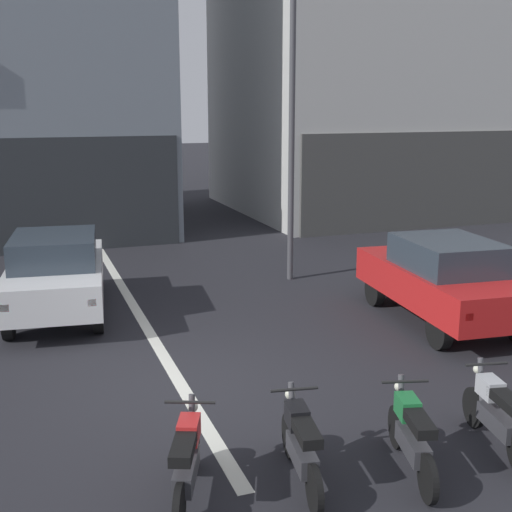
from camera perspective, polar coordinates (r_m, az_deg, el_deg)
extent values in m
plane|color=#232328|center=(10.12, -6.46, -11.01)|extent=(120.00, 120.00, 0.00)
cube|color=silver|center=(15.70, -11.57, -2.40)|extent=(0.20, 18.00, 0.01)
cube|color=#292C30|center=(19.29, -19.08, 4.84)|extent=(8.42, 0.10, 3.20)
cube|color=silver|center=(27.25, 10.26, 20.81)|extent=(10.62, 9.60, 15.79)
cube|color=#454543|center=(23.03, 15.66, 6.29)|extent=(10.19, 0.10, 3.20)
cylinder|color=black|center=(15.06, -19.32, -2.29)|extent=(0.26, 0.66, 0.64)
cylinder|color=black|center=(14.96, -13.41, -2.01)|extent=(0.26, 0.66, 0.64)
cylinder|color=black|center=(12.59, -20.55, -5.35)|extent=(0.26, 0.66, 0.64)
cylinder|color=black|center=(12.46, -13.46, -5.05)|extent=(0.26, 0.66, 0.64)
cube|color=silver|center=(13.63, -16.79, -1.81)|extent=(2.24, 4.28, 0.66)
cube|color=#2D3842|center=(13.34, -17.00, 0.56)|extent=(1.77, 2.14, 0.56)
cube|color=red|center=(11.76, -20.84, -4.20)|extent=(0.15, 0.08, 0.12)
cube|color=red|center=(11.63, -13.95, -3.89)|extent=(0.15, 0.08, 0.12)
cylinder|color=black|center=(13.97, 10.20, -2.93)|extent=(0.24, 0.65, 0.64)
cylinder|color=black|center=(14.67, 15.71, -2.44)|extent=(0.24, 0.65, 0.64)
cylinder|color=black|center=(11.77, 15.51, -6.24)|extent=(0.24, 0.65, 0.64)
cube|color=red|center=(13.10, 15.73, -2.33)|extent=(2.12, 4.24, 0.66)
cube|color=#2D3842|center=(12.83, 16.23, 0.13)|extent=(1.72, 2.10, 0.56)
cube|color=red|center=(11.08, 17.83, -4.99)|extent=(0.14, 0.07, 0.12)
cylinder|color=black|center=(21.21, -8.15, 2.60)|extent=(0.20, 0.65, 0.64)
cylinder|color=black|center=(21.02, -12.32, 2.33)|extent=(0.20, 0.65, 0.64)
cylinder|color=black|center=(23.74, -9.20, 3.67)|extent=(0.20, 0.65, 0.64)
cylinder|color=black|center=(23.57, -12.93, 3.44)|extent=(0.20, 0.65, 0.64)
cube|color=black|center=(22.30, -10.71, 4.13)|extent=(1.92, 4.17, 0.66)
cube|color=#2D3842|center=(22.37, -10.82, 5.73)|extent=(1.62, 2.03, 0.56)
cube|color=red|center=(24.37, -9.65, 5.03)|extent=(0.14, 0.07, 0.12)
cube|color=red|center=(24.22, -12.96, 4.84)|extent=(0.14, 0.07, 0.12)
cylinder|color=#47474C|center=(15.36, 3.09, 10.37)|extent=(0.14, 0.14, 6.80)
cylinder|color=black|center=(7.88, -5.36, -16.27)|extent=(0.26, 0.51, 0.52)
cylinder|color=black|center=(6.91, -6.64, -20.91)|extent=(0.26, 0.51, 0.52)
cube|color=#38383D|center=(7.29, -6.03, -17.91)|extent=(0.46, 0.76, 0.22)
cube|color=black|center=(6.98, -6.28, -16.10)|extent=(0.43, 0.64, 0.12)
cube|color=red|center=(7.35, -5.81, -14.67)|extent=(0.34, 0.42, 0.24)
cylinder|color=#4C4C51|center=(7.57, -5.57, -14.36)|extent=(0.15, 0.25, 0.70)
cylinder|color=black|center=(7.36, -5.71, -12.42)|extent=(0.52, 0.24, 0.04)
sphere|color=silver|center=(7.61, -5.47, -12.80)|extent=(0.12, 0.12, 0.12)
cylinder|color=black|center=(8.14, 2.87, -15.19)|extent=(0.16, 0.52, 0.52)
cylinder|color=black|center=(7.18, 5.06, -19.43)|extent=(0.16, 0.52, 0.52)
cube|color=#38383D|center=(7.56, 3.99, -16.65)|extent=(0.32, 0.76, 0.22)
cube|color=black|center=(7.26, 4.35, -14.84)|extent=(0.32, 0.63, 0.12)
cube|color=black|center=(7.62, 3.55, -13.55)|extent=(0.28, 0.39, 0.24)
cylinder|color=#4C4C51|center=(7.84, 3.15, -13.30)|extent=(0.11, 0.25, 0.70)
cylinder|color=black|center=(7.63, 3.32, -11.40)|extent=(0.55, 0.13, 0.04)
sphere|color=silver|center=(7.88, 2.95, -11.81)|extent=(0.12, 0.12, 0.12)
cylinder|color=black|center=(8.50, 12.01, -14.19)|extent=(0.20, 0.52, 0.52)
cylinder|color=black|center=(7.55, 14.58, -18.08)|extent=(0.20, 0.52, 0.52)
cube|color=#38383D|center=(7.92, 13.36, -15.50)|extent=(0.39, 0.76, 0.22)
cube|color=black|center=(7.63, 13.87, -13.73)|extent=(0.37, 0.64, 0.12)
cube|color=#1E7238|center=(7.99, 12.92, -12.56)|extent=(0.31, 0.41, 0.24)
cylinder|color=#4C4C51|center=(8.21, 12.43, -12.35)|extent=(0.13, 0.25, 0.70)
cylinder|color=black|center=(8.01, 12.71, -10.50)|extent=(0.54, 0.18, 0.04)
sphere|color=silver|center=(8.25, 12.23, -10.92)|extent=(0.12, 0.12, 0.12)
cylinder|color=black|center=(9.24, 18.25, -12.28)|extent=(0.17, 0.52, 0.52)
cube|color=#38383D|center=(8.70, 20.16, -13.27)|extent=(0.34, 0.76, 0.22)
cube|color=black|center=(8.43, 20.86, -11.57)|extent=(0.33, 0.63, 0.12)
cube|color=#B2B5BA|center=(8.77, 19.53, -10.64)|extent=(0.29, 0.40, 0.24)
cylinder|color=#4C4C51|center=(8.97, 18.84, -10.51)|extent=(0.12, 0.25, 0.70)
cylinder|color=black|center=(8.78, 19.24, -8.78)|extent=(0.55, 0.14, 0.04)
sphere|color=silver|center=(9.01, 18.56, -9.22)|extent=(0.12, 0.12, 0.12)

